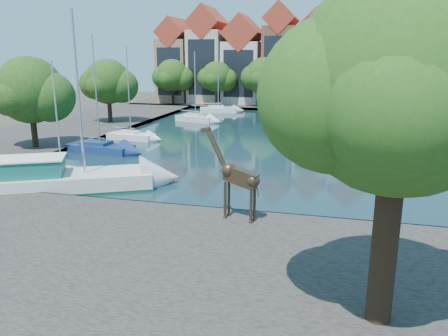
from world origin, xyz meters
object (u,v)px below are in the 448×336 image
object	(u,v)px
plane_tree	(404,93)
sailboat_left_a	(62,173)
sailboat_right_a	(414,163)
giraffe_statue	(236,176)
motorsailer	(58,177)

from	to	relation	value
plane_tree	sailboat_left_a	xyz separation A→B (m)	(-20.44, 13.01, -7.09)
plane_tree	sailboat_right_a	bearing A→B (deg)	78.97
giraffe_statue	motorsailer	size ratio (longest dim) A/B	0.40
giraffe_statue	motorsailer	bearing A→B (deg)	165.64
giraffe_statue	sailboat_right_a	bearing A→B (deg)	53.88
plane_tree	motorsailer	bearing A→B (deg)	150.62
plane_tree	sailboat_right_a	size ratio (longest dim) A/B	1.07
sailboat_left_a	plane_tree	bearing A→B (deg)	-32.47
sailboat_right_a	giraffe_statue	bearing A→B (deg)	-126.12
sailboat_right_a	motorsailer	bearing A→B (deg)	-153.74
giraffe_statue	sailboat_right_a	distance (m)	18.59
giraffe_statue	motorsailer	world-z (taller)	motorsailer
plane_tree	motorsailer	xyz separation A→B (m)	(-19.24, 10.83, -6.72)
sailboat_left_a	sailboat_right_a	distance (m)	26.57
sailboat_left_a	sailboat_right_a	size ratio (longest dim) A/B	0.84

